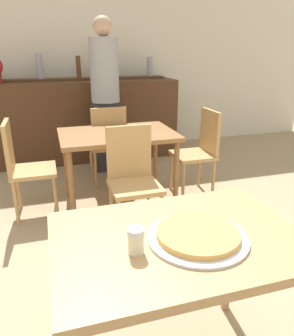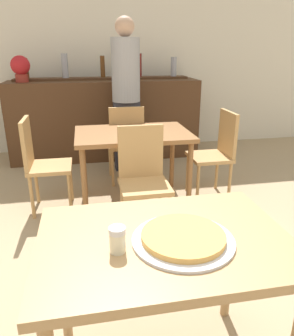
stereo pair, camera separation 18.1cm
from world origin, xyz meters
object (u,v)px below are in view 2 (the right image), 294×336
(person_standing, at_px, (126,91))
(pizza_tray, at_px, (183,238))
(chair_far_side_front, at_px, (143,174))
(chair_far_side_left, at_px, (40,159))
(potted_plant, at_px, (21,67))
(chair_far_side_back, at_px, (126,140))
(chair_far_side_right, at_px, (217,149))
(cheese_shaker, at_px, (117,239))

(person_standing, bearing_deg, pizza_tray, -93.16)
(chair_far_side_front, height_order, chair_far_side_left, same)
(chair_far_side_front, height_order, potted_plant, potted_plant)
(chair_far_side_back, relative_size, chair_far_side_left, 1.00)
(chair_far_side_right, relative_size, pizza_tray, 2.21)
(chair_far_side_right, height_order, person_standing, person_standing)
(cheese_shaker, bearing_deg, chair_far_side_front, 76.14)
(chair_far_side_left, relative_size, pizza_tray, 2.21)
(chair_far_side_front, distance_m, chair_far_side_back, 1.09)
(person_standing, bearing_deg, chair_far_side_front, -92.72)
(chair_far_side_left, xyz_separation_m, chair_far_side_right, (1.75, 0.00, 0.00))
(chair_far_side_back, bearing_deg, pizza_tray, 87.94)
(chair_far_side_left, relative_size, cheese_shaker, 8.78)
(pizza_tray, relative_size, person_standing, 0.22)
(chair_far_side_left, height_order, person_standing, person_standing)
(chair_far_side_right, bearing_deg, pizza_tray, -26.33)
(chair_far_side_front, xyz_separation_m, person_standing, (0.07, 1.55, 0.49))
(chair_far_side_left, distance_m, potted_plant, 1.74)
(chair_far_side_front, distance_m, cheese_shaker, 1.50)
(chair_far_side_front, bearing_deg, person_standing, 87.28)
(chair_far_side_right, xyz_separation_m, cheese_shaker, (-1.23, -1.97, 0.30))
(chair_far_side_left, bearing_deg, pizza_tray, -158.05)
(chair_far_side_front, relative_size, cheese_shaker, 8.78)
(potted_plant, bearing_deg, chair_far_side_front, -59.98)
(chair_far_side_back, xyz_separation_m, chair_far_side_right, (0.88, -0.54, 0.00))
(chair_far_side_back, distance_m, potted_plant, 1.73)
(cheese_shaker, xyz_separation_m, potted_plant, (-0.85, 3.51, 0.44))
(chair_far_side_front, xyz_separation_m, chair_far_side_right, (0.88, 0.54, 0.00))
(chair_far_side_back, xyz_separation_m, chair_far_side_left, (-0.88, -0.54, 0.00))
(person_standing, xyz_separation_m, potted_plant, (-1.28, 0.53, 0.26))
(chair_far_side_front, distance_m, pizza_tray, 1.44)
(chair_far_side_front, height_order, cheese_shaker, chair_far_side_front)
(chair_far_side_left, distance_m, cheese_shaker, 2.06)
(chair_far_side_back, distance_m, chair_far_side_left, 1.03)
(chair_far_side_left, xyz_separation_m, pizza_tray, (0.79, -1.95, 0.27))
(chair_far_side_back, height_order, cheese_shaker, chair_far_side_back)
(chair_far_side_back, bearing_deg, chair_far_side_left, 31.78)
(chair_far_side_front, height_order, pizza_tray, chair_far_side_front)
(chair_far_side_back, height_order, pizza_tray, chair_far_side_back)
(cheese_shaker, bearing_deg, chair_far_side_left, 104.89)
(chair_far_side_left, bearing_deg, person_standing, -43.32)
(chair_far_side_left, xyz_separation_m, person_standing, (0.95, 1.01, 0.49))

